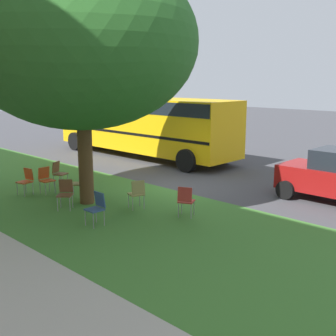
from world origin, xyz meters
The scene contains 12 objects.
ground centered at (0.00, 0.00, 0.00)m, with size 80.00×80.00×0.00m, color #424247.
grass_verge centered at (0.00, 3.20, 0.00)m, with size 48.00×6.00×0.01m, color #3D752D.
street_tree centered at (0.59, 3.19, 4.78)m, with size 6.79×6.79×7.30m.
chair_0 centered at (1.34, 2.96, 0.52)m, with size 0.59×0.59×0.88m.
chair_1 centered at (-2.53, 2.12, 0.52)m, with size 0.56×0.56×0.88m.
chair_2 centered at (-1.28, 4.21, 0.52)m, with size 0.43×0.43×0.88m.
chair_3 centered at (-1.01, 2.54, 0.52)m, with size 0.54×0.53×0.88m.
chair_4 centered at (0.53, 3.99, 0.52)m, with size 0.59×0.59×0.88m.
chair_5 centered at (3.08, 2.61, 0.52)m, with size 0.55×0.55×0.88m.
chair_6 centered at (2.84, 4.00, 0.52)m, with size 0.48×0.49×0.88m.
chair_7 centered at (2.53, 3.45, 0.52)m, with size 0.43×0.42×0.88m.
school_bus centered at (5.30, -3.54, 1.76)m, with size 10.40×2.80×2.88m.
Camera 1 is at (-9.87, 10.50, 3.75)m, focal length 44.91 mm.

